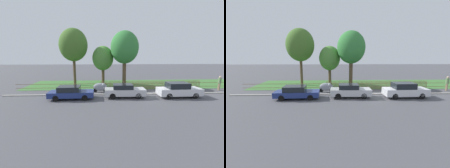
{
  "view_description": "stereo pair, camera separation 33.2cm",
  "coord_description": "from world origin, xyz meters",
  "views": [
    {
      "loc": [
        -6.23,
        -16.58,
        4.46
      ],
      "look_at": [
        -5.28,
        0.95,
        1.1
      ],
      "focal_mm": 24.0,
      "sensor_mm": 36.0,
      "label": 1
    },
    {
      "loc": [
        -5.9,
        -16.6,
        4.46
      ],
      "look_at": [
        -5.28,
        0.95,
        1.1
      ],
      "focal_mm": 24.0,
      "sensor_mm": 36.0,
      "label": 2
    }
  ],
  "objects": [
    {
      "name": "ground_plane",
      "position": [
        0.0,
        0.0,
        0.0
      ],
      "size": [
        120.0,
        120.0,
        0.0
      ],
      "primitive_type": "plane",
      "color": "#4C4C51"
    },
    {
      "name": "kerb_stone",
      "position": [
        0.0,
        0.1,
        0.06
      ],
      "size": [
        35.06,
        0.2,
        0.12
      ],
      "primitive_type": "cube",
      "color": "#B2ADA3",
      "rests_on": "ground"
    },
    {
      "name": "grass_strip",
      "position": [
        0.0,
        6.52,
        0.01
      ],
      "size": [
        35.06,
        7.6,
        0.01
      ],
      "primitive_type": "cube",
      "color": "#3D7033",
      "rests_on": "ground"
    },
    {
      "name": "park_fence",
      "position": [
        0.0,
        2.73,
        0.57
      ],
      "size": [
        35.06,
        0.05,
        1.13
      ],
      "color": "olive",
      "rests_on": "ground"
    },
    {
      "name": "parked_car_silver_hatchback",
      "position": [
        -9.67,
        -1.28,
        0.68
      ],
      "size": [
        4.61,
        1.87,
        1.35
      ],
      "rotation": [
        0.0,
        0.0,
        0.03
      ],
      "color": "navy",
      "rests_on": "ground"
    },
    {
      "name": "parked_car_black_saloon",
      "position": [
        -4.05,
        -1.01,
        0.73
      ],
      "size": [
        4.35,
        1.76,
        1.44
      ],
      "rotation": [
        0.0,
        0.0,
        -0.03
      ],
      "color": "#BCBCC1",
      "rests_on": "ground"
    },
    {
      "name": "parked_car_navy_estate",
      "position": [
        1.81,
        -1.24,
        0.8
      ],
      "size": [
        4.6,
        1.81,
        1.6
      ],
      "rotation": [
        0.0,
        0.0,
        0.02
      ],
      "color": "silver",
      "rests_on": "ground"
    },
    {
      "name": "covered_motorcycle",
      "position": [
        -6.64,
        1.37,
        0.68
      ],
      "size": [
        1.81,
        0.76,
        1.16
      ],
      "rotation": [
        0.0,
        0.0,
        -0.08
      ],
      "color": "black",
      "rests_on": "ground"
    },
    {
      "name": "tree_nearest_kerb",
      "position": [
        -10.64,
        6.18,
        5.93
      ],
      "size": [
        4.12,
        4.12,
        8.34
      ],
      "color": "brown",
      "rests_on": "ground"
    },
    {
      "name": "tree_behind_motorcycle",
      "position": [
        -6.36,
        6.66,
        4.0
      ],
      "size": [
        3.21,
        3.21,
        5.89
      ],
      "color": "brown",
      "rests_on": "ground"
    },
    {
      "name": "tree_mid_park",
      "position": [
        -3.22,
        5.34,
        5.55
      ],
      "size": [
        4.05,
        4.05,
        7.93
      ],
      "color": "brown",
      "rests_on": "ground"
    },
    {
      "name": "pedestrian_near_fence",
      "position": [
        8.72,
        1.69,
        1.05
      ],
      "size": [
        0.47,
        0.47,
        1.86
      ],
      "rotation": [
        0.0,
        0.0,
        4.42
      ],
      "color": "#7F6B51",
      "rests_on": "ground"
    }
  ]
}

